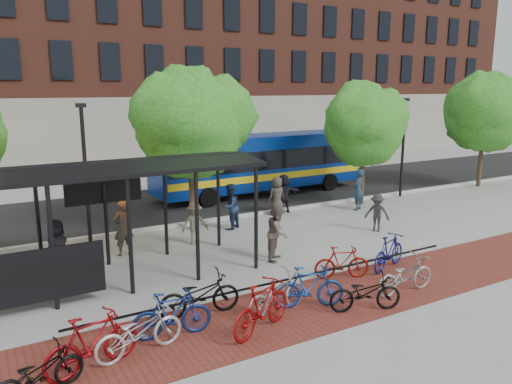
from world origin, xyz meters
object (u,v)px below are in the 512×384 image
bike_8 (365,293)px  pedestrian_6 (277,196)px  bus (260,160)px  bike_1 (92,342)px  bike_6 (276,294)px  bike_0 (38,374)px  bike_5 (262,307)px  tree_c (365,121)px  bike_9 (342,262)px  bike_2 (139,331)px  pedestrian_1 (123,228)px  pedestrian_0 (57,248)px  pedestrian_8 (278,232)px  lamp_post_left (85,170)px  bike_10 (405,275)px  bike_7 (309,287)px  pedestrian_5 (284,193)px  lamp_post_right (403,145)px  bike_11 (389,252)px  pedestrian_3 (195,224)px  bike_4 (199,295)px  tree_d (486,109)px  pedestrian_7 (358,190)px  bike_3 (172,314)px  tree_b (192,119)px  pedestrian_9 (377,213)px  pedestrian_2 (230,207)px  bus_shelter (74,185)px

bike_8 → pedestrian_6: 10.08m
bus → bike_1: 17.65m
bike_6 → pedestrian_6: size_ratio=1.15×
bike_0 → bike_5: 4.89m
tree_c → bike_9: tree_c is taller
bike_0 → bike_2: (2.08, 0.53, 0.07)m
pedestrian_1 → bike_9: bearing=126.4°
bike_8 → bike_9: (0.92, 2.04, 0.01)m
pedestrian_0 → pedestrian_8: (6.61, -2.15, 0.06)m
lamp_post_left → bike_10: (6.62, -9.25, -2.22)m
bike_7 → pedestrian_5: pedestrian_5 is taller
bike_0 → bike_8: 7.78m
bike_6 → lamp_post_right: bearing=-69.6°
bike_11 → pedestrian_8: pedestrian_8 is taller
pedestrian_0 → pedestrian_3: 4.93m
lamp_post_right → lamp_post_left: bearing=180.0°
bike_4 → bike_8: (3.81, -1.89, -0.05)m
pedestrian_1 → pedestrian_3: bearing=170.8°
bike_4 → bike_5: bike_5 is taller
bike_2 → pedestrian_8: (5.85, 3.65, 0.41)m
bike_2 → pedestrian_3: size_ratio=1.29×
bus → bike_11: size_ratio=6.29×
bike_8 → lamp_post_left: bearing=47.6°
tree_d → lamp_post_right: (-6.10, 0.25, -1.72)m
bike_1 → bike_5: bike_5 is taller
pedestrian_0 → pedestrian_7: size_ratio=0.92×
bus → bike_1: size_ratio=5.70×
bike_3 → pedestrian_5: size_ratio=1.04×
bike_0 → bike_8: bike_8 is taller
tree_c → bike_6: 13.64m
pedestrian_5 → bike_3: bearing=58.6°
bike_0 → lamp_post_right: bearing=-80.7°
tree_d → bike_6: tree_d is taller
pedestrian_0 → tree_b: bearing=-19.9°
tree_c → bike_1: 17.57m
lamp_post_right → bike_2: (-16.82, -8.75, -2.21)m
bus → pedestrian_9: size_ratio=7.79×
pedestrian_6 → pedestrian_7: pedestrian_7 is taller
pedestrian_2 → pedestrian_3: pedestrian_2 is taller
bike_2 → bike_8: bearing=-107.6°
bike_8 → bike_6: bearing=83.7°
bus_shelter → bike_3: 5.08m
pedestrian_2 → bike_9: bearing=63.1°
bus → bike_8: 14.75m
bike_7 → bike_9: bike_7 is taller
tree_b → bus: size_ratio=0.55×
bike_5 → pedestrian_3: (1.30, 7.00, 0.16)m
pedestrian_1 → pedestrian_2: size_ratio=1.04×
pedestrian_2 → bike_1: bearing=16.7°
bike_5 → pedestrian_9: pedestrian_9 is taller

